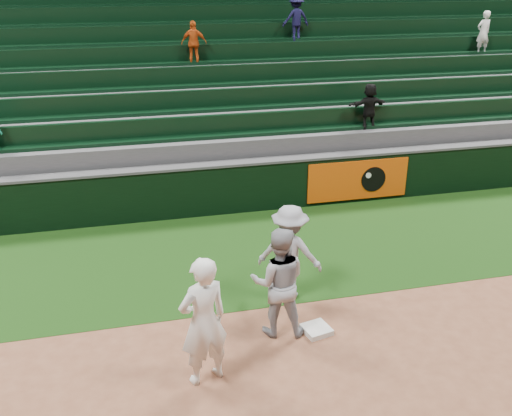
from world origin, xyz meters
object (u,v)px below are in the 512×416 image
at_px(first_baseman, 203,321).
at_px(base_coach, 289,253).
at_px(first_base, 316,330).
at_px(baserunner, 278,282).

bearing_deg(first_baseman, base_coach, -152.73).
xyz_separation_m(first_base, first_baseman, (-1.93, -0.71, 0.94)).
bearing_deg(baserunner, first_baseman, 47.52).
distance_m(first_base, base_coach, 1.43).
height_order(first_baseman, baserunner, first_baseman).
bearing_deg(first_baseman, first_base, -178.66).
height_order(first_base, first_baseman, first_baseman).
xyz_separation_m(first_base, base_coach, (-0.13, 1.16, 0.84)).
height_order(baserunner, base_coach, baserunner).
bearing_deg(first_base, first_baseman, -159.75).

